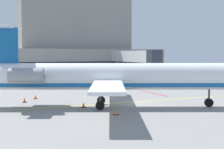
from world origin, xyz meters
The scene contains 9 objects.
ground centered at (0.00, 0.00, -0.05)m, with size 120.00×120.00×0.11m.
terminal_building centered at (3.84, 46.45, 7.55)m, with size 55.71×11.89×20.27m.
jet_bridge_east centered at (14.74, 29.48, 4.99)m, with size 2.40×19.57×6.37m.
regional_jet centered at (-4.04, -0.28, 3.18)m, with size 30.34×22.26×8.38m.
pushback_tractor centered at (12.07, 28.79, 0.97)m, with size 2.37×3.72×2.17m.
safety_cone_alpha centered at (-6.55, 0.45, 0.25)m, with size 0.47×0.47×0.55m.
safety_cone_bravo centered at (-11.61, 6.50, 0.25)m, with size 0.47×0.47×0.55m.
safety_cone_charlie centered at (-9.89, 9.08, 0.25)m, with size 0.47×0.47×0.55m.
safety_cone_delta centered at (-5.12, -4.55, 0.25)m, with size 0.47×0.47×0.55m.
Camera 1 is at (-17.22, -30.94, 5.54)m, focal length 51.56 mm.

